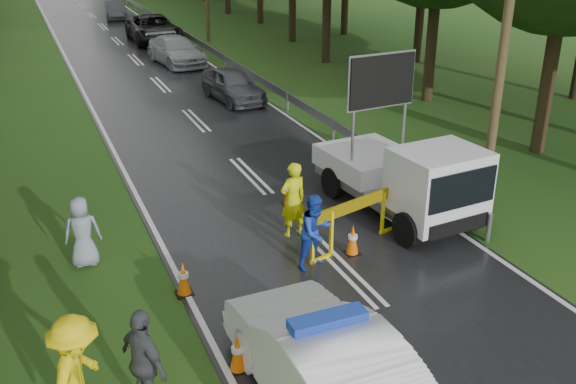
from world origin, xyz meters
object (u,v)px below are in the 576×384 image
queue_car_fourth (115,10)px  barrier (359,210)px  police_sedan (326,368)px  queue_car_third (154,29)px  queue_car_second (176,51)px  officer (293,200)px  civilian (316,232)px  work_truck (406,177)px  queue_car_first (233,85)px

queue_car_fourth → barrier: bearing=-84.9°
police_sedan → queue_car_third: size_ratio=0.83×
queue_car_second → officer: bearing=-103.0°
civilian → queue_car_fourth: 39.15m
barrier → civilian: 1.39m
queue_car_third → queue_car_fourth: bearing=93.9°
officer → civilian: size_ratio=1.10×
queue_car_second → work_truck: bearing=-94.5°
police_sedan → barrier: size_ratio=1.73×
police_sedan → queue_car_first: bearing=-105.9°
civilian → queue_car_first: 13.94m
queue_car_second → queue_car_third: size_ratio=0.81×
civilian → queue_car_second: (2.28, 21.66, -0.15)m
police_sedan → civilian: bearing=-114.9°
work_truck → officer: 3.01m
police_sedan → queue_car_fourth: size_ratio=1.19×
police_sedan → queue_car_third: police_sedan is taller
queue_car_fourth → civilian: bearing=-86.8°
police_sedan → queue_car_third: (4.28, 32.33, 0.02)m
barrier → queue_car_first: (1.40, 13.17, -0.23)m
barrier → officer: 1.55m
queue_car_third → barrier: bearing=-91.8°
queue_car_second → queue_car_fourth: 17.45m
officer → queue_car_second: size_ratio=0.39×
officer → queue_car_fourth: officer is taller
queue_car_first → queue_car_second: (-0.42, 7.99, 0.01)m
queue_car_second → queue_car_fourth: (-0.32, 17.44, -0.02)m
queue_car_third → queue_car_fourth: queue_car_third is taller
queue_car_first → queue_car_second: 8.00m
police_sedan → civilian: 4.41m
queue_car_first → queue_car_fourth: queue_car_first is taller
officer → queue_car_fourth: bearing=-101.5°
barrier → queue_car_fourth: 38.61m
work_truck → queue_car_first: bearing=87.0°
civilian → queue_car_first: size_ratio=0.42×
civilian → queue_car_second: size_ratio=0.36×
queue_car_fourth → police_sedan: bearing=-88.8°
barrier → queue_car_second: size_ratio=0.59×
police_sedan → queue_car_third: bearing=-99.4°
work_truck → queue_car_third: work_truck is taller
queue_car_third → civilian: bearing=-94.4°
queue_car_third → queue_car_first: bearing=-88.7°
police_sedan → work_truck: (4.88, 5.52, 0.26)m
officer → queue_car_fourth: size_ratio=0.46×
officer → civilian: bearing=76.0°
work_truck → queue_car_fourth: (-1.19, 37.64, -0.38)m
work_truck → queue_car_first: 12.23m
police_sedan → queue_car_third: 32.61m
barrier → work_truck: bearing=10.5°
civilian → queue_car_third: bearing=65.3°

